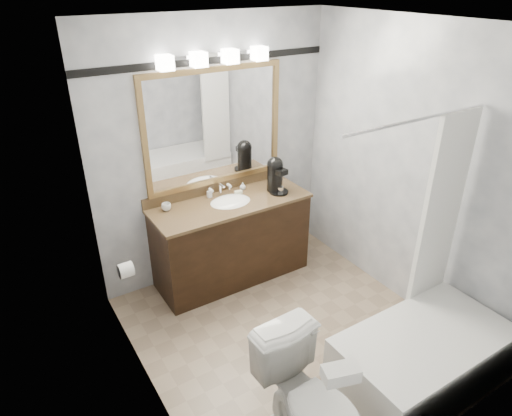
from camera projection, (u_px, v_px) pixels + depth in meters
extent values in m
cube|color=gray|center=(290.00, 334.00, 3.94)|extent=(2.40, 2.60, 0.01)
cube|color=white|center=(305.00, 22.00, 2.78)|extent=(2.40, 2.60, 0.01)
cube|color=silver|center=(214.00, 153.00, 4.34)|extent=(2.40, 0.01, 2.50)
cube|color=silver|center=(446.00, 301.00, 2.38)|extent=(2.40, 0.01, 2.50)
cube|color=silver|center=(138.00, 253.00, 2.79)|extent=(0.01, 2.60, 2.50)
cube|color=silver|center=(409.00, 171.00, 3.93)|extent=(0.01, 2.60, 2.50)
cube|color=black|center=(232.00, 241.00, 4.51)|extent=(1.50, 0.55, 0.82)
cube|color=olive|center=(230.00, 203.00, 4.31)|extent=(1.53, 0.58, 0.03)
cube|color=olive|center=(217.00, 187.00, 4.49)|extent=(1.53, 0.03, 0.10)
ellipsoid|color=white|center=(230.00, 204.00, 4.32)|extent=(0.44, 0.34, 0.14)
cube|color=#A37E49|center=(212.00, 69.00, 3.97)|extent=(1.40, 0.04, 0.05)
cube|color=#A37E49|center=(217.00, 180.00, 4.45)|extent=(1.40, 0.04, 0.05)
cube|color=#A37E49|center=(144.00, 141.00, 3.89)|extent=(0.05, 0.04, 1.00)
cube|color=#A37E49|center=(275.00, 117.00, 4.53)|extent=(0.05, 0.04, 1.00)
cube|color=white|center=(214.00, 128.00, 4.21)|extent=(1.30, 0.01, 1.00)
cube|color=silver|center=(212.00, 55.00, 3.90)|extent=(0.90, 0.05, 0.03)
cube|color=white|center=(165.00, 63.00, 3.66)|extent=(0.12, 0.12, 0.12)
cube|color=white|center=(199.00, 59.00, 3.80)|extent=(0.12, 0.12, 0.12)
cube|color=white|center=(230.00, 56.00, 3.94)|extent=(0.12, 0.12, 0.12)
cube|color=white|center=(259.00, 53.00, 4.08)|extent=(0.12, 0.12, 0.12)
cube|color=black|center=(211.00, 60.00, 3.94)|extent=(2.40, 0.01, 0.06)
cube|color=white|center=(422.00, 358.00, 3.39)|extent=(1.30, 0.72, 0.45)
cylinder|color=silver|center=(419.00, 119.00, 2.88)|extent=(1.30, 0.02, 0.02)
cube|color=white|center=(441.00, 212.00, 3.43)|extent=(0.40, 0.04, 1.55)
cylinder|color=white|center=(126.00, 270.00, 3.57)|extent=(0.11, 0.12, 0.12)
imported|color=white|center=(313.00, 404.00, 2.81)|extent=(0.48, 0.81, 0.81)
cube|color=white|center=(341.00, 374.00, 2.46)|extent=(0.22, 0.16, 0.08)
cylinder|color=black|center=(279.00, 192.00, 4.47)|extent=(0.18, 0.18, 0.02)
cylinder|color=black|center=(275.00, 178.00, 4.45)|extent=(0.15, 0.15, 0.27)
sphere|color=black|center=(275.00, 165.00, 4.39)|extent=(0.16, 0.16, 0.16)
cube|color=black|center=(281.00, 172.00, 4.36)|extent=(0.12, 0.12, 0.05)
cylinder|color=silver|center=(280.00, 190.00, 4.44)|extent=(0.06, 0.06, 0.06)
imported|color=white|center=(166.00, 207.00, 4.13)|extent=(0.11, 0.11, 0.07)
imported|color=white|center=(209.00, 193.00, 4.37)|extent=(0.04, 0.04, 0.09)
imported|color=white|center=(243.00, 186.00, 4.53)|extent=(0.06, 0.06, 0.08)
cube|color=beige|center=(238.00, 192.00, 4.47)|extent=(0.08, 0.06, 0.02)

